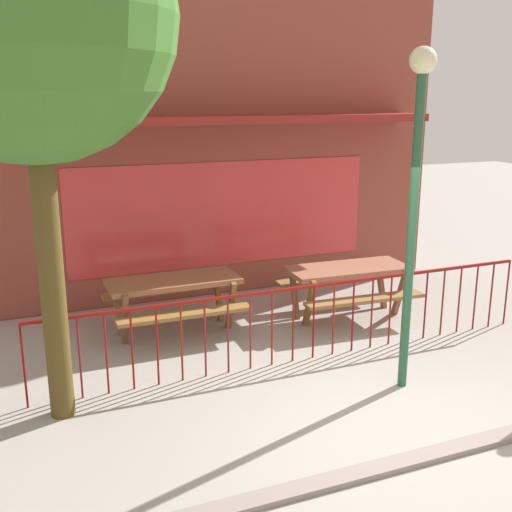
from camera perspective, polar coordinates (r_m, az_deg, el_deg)
The scene contains 8 objects.
ground at distance 6.39m, azimuth 12.42°, elevation -15.92°, with size 40.00×40.00×0.00m, color #9C9790.
pub_storefront at distance 10.09m, azimuth -3.56°, elevation 12.43°, with size 7.78×1.36×5.69m.
patio_fence_front at distance 7.61m, azimuth 4.46°, elevation -5.00°, with size 6.56×0.04×0.97m.
picnic_table_left at distance 8.57m, azimuth -7.67°, elevation -3.16°, with size 1.80×1.36×0.79m.
picnic_table_right at distance 9.19m, azimuth 8.52°, elevation -1.98°, with size 1.87×1.45×0.79m.
street_tree at distance 6.15m, azimuth -20.42°, elevation 20.17°, with size 2.67×2.67×5.25m.
street_lamp at distance 6.69m, azimuth 14.63°, elevation 7.52°, with size 0.28×0.28×3.70m.
curb_edge at distance 6.07m, azimuth 15.07°, elevation -17.88°, with size 10.89×0.20×0.11m, color gray.
Camera 1 is at (-3.26, -4.46, 3.21)m, focal length 42.97 mm.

